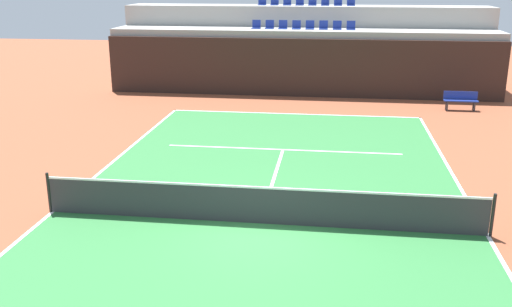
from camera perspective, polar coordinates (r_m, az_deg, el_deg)
The scene contains 14 objects.
ground_plane at distance 14.52m, azimuth 0.38°, elevation -6.91°, with size 80.00×80.00×0.00m, color brown.
court_surface at distance 14.52m, azimuth 0.38°, elevation -6.89°, with size 11.00×24.00×0.01m, color #2D7238.
baseline_far at distance 25.84m, azimuth 3.78°, elevation 3.91°, with size 11.00×0.10×0.00m, color white.
sideline_left at distance 16.09m, azimuth -19.35°, elevation -5.42°, with size 0.10×24.00×0.00m, color white.
sideline_right at distance 14.90m, azimuth 21.84°, elevation -7.52°, with size 0.10×24.00×0.00m, color white.
service_line_far at distance 20.49m, azimuth 2.67°, elevation 0.39°, with size 8.26×0.10×0.00m, color white.
centre_service_line at distance 17.47m, azimuth 1.72°, elevation -2.62°, with size 0.10×6.40×0.00m, color white.
back_wall at distance 29.50m, azimuth 4.40°, elevation 8.40°, with size 19.86×0.30×2.90m, color black.
stands_tier_lower at distance 30.81m, azimuth 4.57°, elevation 9.09°, with size 19.86×2.40×3.24m, color #9E9E99.
stands_tier_upper at distance 33.12m, azimuth 4.84°, elevation 10.58°, with size 19.86×2.40×4.31m, color #9E9E99.
seating_row_lower at distance 30.71m, azimuth 4.66°, elevation 12.34°, with size 5.32×0.44×0.44m.
seating_row_upper at distance 33.03m, azimuth 4.95°, elevation 14.53°, with size 5.32×0.44×0.44m.
tennis_net at distance 14.32m, azimuth 0.38°, elevation -5.05°, with size 11.08×0.08×1.07m.
player_bench at distance 28.07m, azimuth 19.48°, elevation 5.06°, with size 1.50×0.40×0.85m.
Camera 1 is at (1.69, -13.15, 5.93)m, focal length 40.67 mm.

